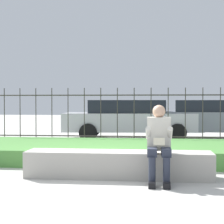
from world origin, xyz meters
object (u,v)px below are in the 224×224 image
stone_bench (118,166)px  person_seated_reader (159,140)px  car_parked_center (131,118)px  car_parked_right (214,118)px

stone_bench → person_seated_reader: 0.90m
person_seated_reader → car_parked_center: car_parked_center is taller
stone_bench → car_parked_right: bearing=68.3°
stone_bench → car_parked_center: size_ratio=0.66×
stone_bench → car_parked_center: 6.71m
car_parked_center → stone_bench: bearing=-92.9°
car_parked_center → car_parked_right: bearing=-2.5°
stone_bench → person_seated_reader: (0.69, -0.33, 0.48)m
car_parked_right → person_seated_reader: bearing=-101.7°
car_parked_right → car_parked_center: (-2.87, -0.09, -0.01)m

